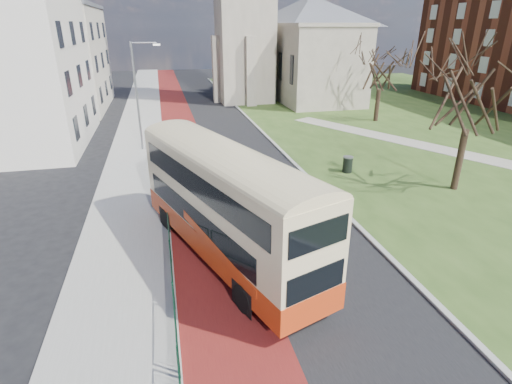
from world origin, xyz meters
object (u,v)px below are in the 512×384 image
object	(u,v)px
winter_tree_near	(477,78)
litter_bin	(348,164)
streetlamp	(138,91)
bus	(225,200)
winter_tree_far	(382,63)

from	to	relation	value
winter_tree_near	litter_bin	distance (m)	8.85
winter_tree_near	litter_bin	size ratio (longest dim) A/B	8.61
winter_tree_near	streetlamp	bearing A→B (deg)	145.38
bus	winter_tree_near	distance (m)	15.76
streetlamp	winter_tree_near	world-z (taller)	winter_tree_near
winter_tree_near	winter_tree_far	bearing A→B (deg)	75.49
winter_tree_far	litter_bin	size ratio (longest dim) A/B	7.56
winter_tree_far	streetlamp	bearing A→B (deg)	-167.11
bus	winter_tree_near	world-z (taller)	winter_tree_near
bus	litter_bin	bearing A→B (deg)	22.19
streetlamp	winter_tree_far	distance (m)	23.66
streetlamp	bus	world-z (taller)	streetlamp
bus	litter_bin	size ratio (longest dim) A/B	10.50
bus	litter_bin	xyz separation A→B (m)	(9.62, 8.60, -2.09)
winter_tree_near	bus	bearing A→B (deg)	-163.34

